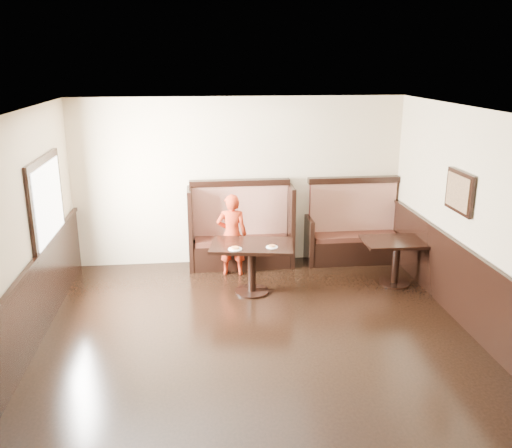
{
  "coord_description": "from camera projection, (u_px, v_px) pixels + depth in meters",
  "views": [
    {
      "loc": [
        -0.7,
        -5.36,
        3.36
      ],
      "look_at": [
        0.15,
        2.35,
        1.0
      ],
      "focal_mm": 38.0,
      "sensor_mm": 36.0,
      "label": 1
    }
  ],
  "objects": [
    {
      "name": "pizza_plate_right",
      "position": [
        272.0,
        246.0,
        7.81
      ],
      "size": [
        0.17,
        0.17,
        0.03
      ],
      "color": "white",
      "rests_on": "table_main"
    },
    {
      "name": "child",
      "position": [
        232.0,
        235.0,
        8.67
      ],
      "size": [
        0.52,
        0.37,
        1.34
      ],
      "primitive_type": "imported",
      "rotation": [
        0.0,
        0.0,
        3.04
      ],
      "color": "#A42911",
      "rests_on": "ground"
    },
    {
      "name": "booth_neighbor",
      "position": [
        353.0,
        234.0,
        9.35
      ],
      "size": [
        1.65,
        0.72,
        1.45
      ],
      "color": "black",
      "rests_on": "ground"
    },
    {
      "name": "table_neighbor",
      "position": [
        397.0,
        251.0,
        8.32
      ],
      "size": [
        1.04,
        0.69,
        0.72
      ],
      "rotation": [
        0.0,
        0.0,
        -0.02
      ],
      "color": "black",
      "rests_on": "ground"
    },
    {
      "name": "ground",
      "position": [
        265.0,
        368.0,
        6.15
      ],
      "size": [
        7.0,
        7.0,
        0.0
      ],
      "primitive_type": "plane",
      "color": "black",
      "rests_on": "ground"
    },
    {
      "name": "table_main",
      "position": [
        252.0,
        256.0,
        8.0
      ],
      "size": [
        1.31,
        0.94,
        0.77
      ],
      "rotation": [
        0.0,
        0.0,
        -0.16
      ],
      "color": "black",
      "rests_on": "ground"
    },
    {
      "name": "pizza_plate_left",
      "position": [
        235.0,
        248.0,
        7.73
      ],
      "size": [
        0.2,
        0.2,
        0.04
      ],
      "color": "white",
      "rests_on": "table_main"
    },
    {
      "name": "room_shell",
      "position": [
        237.0,
        305.0,
        6.2
      ],
      "size": [
        7.0,
        7.0,
        7.0
      ],
      "color": "#BCAE88",
      "rests_on": "ground"
    },
    {
      "name": "booth_main",
      "position": [
        241.0,
        235.0,
        9.13
      ],
      "size": [
        1.75,
        0.72,
        1.45
      ],
      "color": "black",
      "rests_on": "ground"
    }
  ]
}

